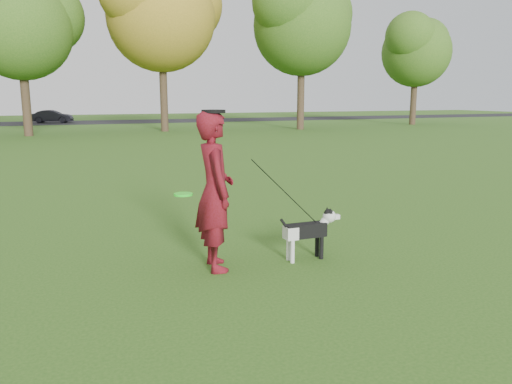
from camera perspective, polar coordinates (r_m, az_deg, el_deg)
name	(u,v)px	position (r m, az deg, el deg)	size (l,w,h in m)	color
ground	(269,268)	(6.66, 1.55, -8.64)	(120.00, 120.00, 0.00)	#285116
road	(87,122)	(45.89, -18.71, 7.55)	(120.00, 7.00, 0.02)	black
man	(215,191)	(6.42, -4.74, 0.08)	(0.75, 0.49, 2.05)	#590C0D
dog	(310,229)	(6.92, 6.19, -4.20)	(0.93, 0.19, 0.71)	black
car_mid	(52,116)	(45.80, -22.25, 7.99)	(1.13, 3.23, 1.06)	black
man_held_items	(281,189)	(6.64, 2.82, 0.33)	(2.02, 0.43, 1.59)	#1FFD23
tree_row	(68,4)	(32.27, -20.74, 19.45)	(51.74, 8.86, 12.01)	#38281C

